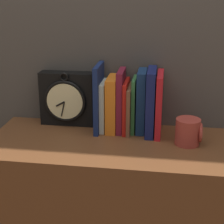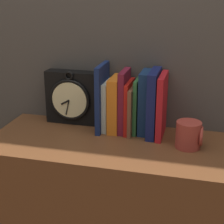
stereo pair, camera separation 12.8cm
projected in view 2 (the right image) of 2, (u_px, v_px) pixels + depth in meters
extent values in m
cube|color=#47423D|center=(126.00, 31.00, 1.43)|extent=(6.00, 0.05, 2.60)
cube|color=black|center=(73.00, 97.00, 1.51)|extent=(0.21, 0.06, 0.21)
torus|color=black|center=(70.00, 100.00, 1.48)|extent=(0.17, 0.01, 0.17)
cylinder|color=beige|center=(69.00, 100.00, 1.48)|extent=(0.14, 0.01, 0.14)
cube|color=black|center=(65.00, 102.00, 1.48)|extent=(0.04, 0.00, 0.02)
cube|color=black|center=(68.00, 108.00, 1.48)|extent=(0.02, 0.00, 0.06)
torus|color=black|center=(69.00, 76.00, 1.45)|extent=(0.04, 0.01, 0.04)
cube|color=navy|center=(102.00, 98.00, 1.43)|extent=(0.02, 0.15, 0.26)
cube|color=white|center=(108.00, 105.00, 1.45)|extent=(0.02, 0.12, 0.19)
cube|color=orange|center=(116.00, 104.00, 1.43)|extent=(0.04, 0.13, 0.21)
cube|color=maroon|center=(124.00, 101.00, 1.42)|extent=(0.02, 0.13, 0.24)
cube|color=red|center=(129.00, 107.00, 1.42)|extent=(0.01, 0.13, 0.20)
cube|color=brown|center=(133.00, 110.00, 1.42)|extent=(0.01, 0.14, 0.18)
cube|color=#2E6634|center=(137.00, 105.00, 1.42)|extent=(0.01, 0.12, 0.21)
cube|color=navy|center=(145.00, 102.00, 1.41)|extent=(0.03, 0.12, 0.24)
cube|color=#131B4E|center=(154.00, 103.00, 1.38)|extent=(0.03, 0.15, 0.25)
cube|color=#B51820|center=(162.00, 106.00, 1.38)|extent=(0.02, 0.16, 0.24)
cylinder|color=#9E382D|center=(188.00, 135.00, 1.30)|extent=(0.09, 0.09, 0.10)
torus|color=#9E382D|center=(201.00, 136.00, 1.29)|extent=(0.01, 0.07, 0.07)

